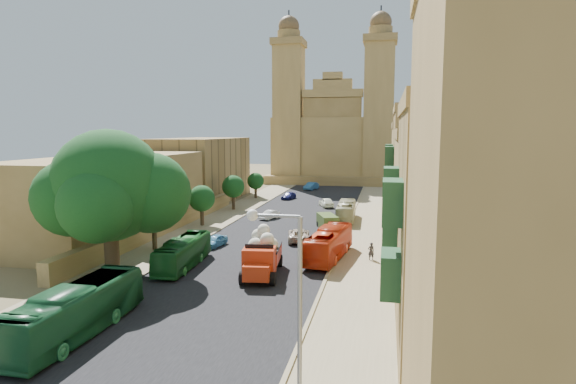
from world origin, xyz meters
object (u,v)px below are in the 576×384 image
at_px(bus_green_south, 76,311).
at_px(car_cream, 299,235).
at_px(car_blue_b, 311,186).
at_px(pedestrian_c, 348,242).
at_px(red_truck, 262,254).
at_px(bus_red_east, 329,244).
at_px(bus_cream_east, 346,211).
at_px(ficus_tree, 110,190).
at_px(car_white_b, 326,202).
at_px(street_tree_c, 233,187).
at_px(olive_pickup, 327,222).
at_px(street_tree_b, 202,199).
at_px(bus_green_north, 183,253).
at_px(car_blue_a, 215,241).
at_px(church, 335,138).
at_px(pedestrian_a, 371,251).
at_px(street_tree_a, 154,213).
at_px(streetlamp, 287,290).
at_px(street_tree_d, 256,181).
at_px(car_white_a, 269,215).
at_px(car_dkblue, 289,196).

distance_m(bus_green_south, car_cream, 26.04).
distance_m(car_blue_b, pedestrian_c, 47.16).
relative_size(red_truck, car_cream, 1.47).
xyz_separation_m(bus_red_east, bus_cream_east, (0.00, 18.52, -0.13)).
height_order(ficus_tree, bus_red_east, ficus_tree).
bearing_deg(car_white_b, street_tree_c, 0.57).
bearing_deg(olive_pickup, bus_red_east, -82.62).
xyz_separation_m(street_tree_b, bus_green_north, (5.11, -17.05, -1.98)).
distance_m(red_truck, bus_green_south, 14.65).
relative_size(bus_red_east, car_cream, 2.08).
distance_m(street_tree_b, car_blue_a, 11.38).
bearing_deg(car_blue_a, street_tree_b, 127.54).
bearing_deg(church, pedestrian_a, -81.30).
height_order(street_tree_a, bus_green_north, street_tree_a).
xyz_separation_m(ficus_tree, street_tree_a, (-0.60, 7.99, -3.18)).
height_order(street_tree_c, bus_red_east, street_tree_c).
relative_size(red_truck, bus_red_east, 0.71).
distance_m(ficus_tree, red_truck, 12.62).
bearing_deg(streetlamp, red_truck, 107.53).
bearing_deg(street_tree_d, car_blue_b, 61.09).
height_order(street_tree_b, olive_pickup, street_tree_b).
relative_size(bus_green_south, bus_red_east, 1.06).
distance_m(bus_red_east, car_blue_b, 50.22).
xyz_separation_m(street_tree_d, car_white_a, (6.84, -18.39, -2.31)).
bearing_deg(street_tree_b, pedestrian_c, -25.77).
bearing_deg(streetlamp, car_blue_a, 115.57).
bearing_deg(car_blue_b, olive_pickup, -63.12).
xyz_separation_m(bus_red_east, car_blue_a, (-11.32, 2.30, -0.77)).
bearing_deg(streetlamp, pedestrian_a, 84.29).
xyz_separation_m(ficus_tree, pedestrian_c, (17.33, 11.33, -5.89)).
bearing_deg(car_cream, bus_green_south, 62.11).
xyz_separation_m(bus_green_south, car_white_b, (7.78, 47.61, -0.72)).
relative_size(olive_pickup, bus_green_south, 0.42).
bearing_deg(car_dkblue, pedestrian_c, -56.82).
xyz_separation_m(street_tree_a, bus_green_south, (4.94, -18.73, -2.08)).
height_order(streetlamp, olive_pickup, streetlamp).
bearing_deg(pedestrian_c, church, -164.28).
bearing_deg(car_blue_b, car_cream, -67.63).
bearing_deg(pedestrian_c, bus_green_south, -21.90).
bearing_deg(pedestrian_a, bus_green_north, -1.06).
bearing_deg(bus_green_south, street_tree_d, 95.73).
distance_m(street_tree_a, bus_green_south, 19.48).
distance_m(red_truck, pedestrian_c, 11.02).
relative_size(bus_green_south, car_cream, 2.20).
relative_size(car_dkblue, car_blue_b, 0.87).
height_order(bus_green_north, bus_red_east, bus_red_east).
height_order(church, bus_green_north, church).
height_order(bus_green_north, car_blue_b, bus_green_north).
relative_size(ficus_tree, car_white_b, 2.77).
relative_size(street_tree_b, streetlamp, 0.58).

